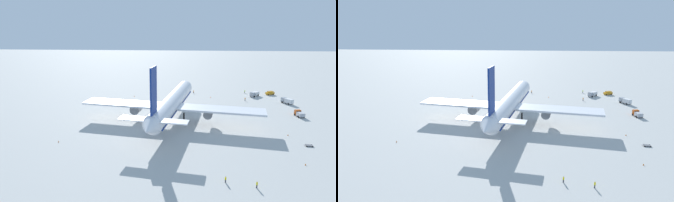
% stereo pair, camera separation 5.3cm
% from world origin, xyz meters
% --- Properties ---
extents(ground_plane, '(600.00, 600.00, 0.00)m').
position_xyz_m(ground_plane, '(0.00, 0.00, 0.00)').
color(ground_plane, '#B2B2AD').
extents(airliner, '(68.18, 71.45, 25.44)m').
position_xyz_m(airliner, '(-1.27, 0.28, 7.45)').
color(airliner, white).
rests_on(airliner, ground).
extents(service_truck_0, '(5.16, 3.26, 2.40)m').
position_xyz_m(service_truck_0, '(8.49, -52.75, 1.25)').
color(service_truck_0, '#BF4C14').
rests_on(service_truck_0, ground).
extents(service_truck_1, '(6.37, 4.93, 2.58)m').
position_xyz_m(service_truck_1, '(28.87, -54.17, 1.48)').
color(service_truck_1, '#999EA5').
rests_on(service_truck_1, ground).
extents(service_truck_2, '(5.83, 5.73, 2.49)m').
position_xyz_m(service_truck_2, '(42.77, -41.54, 1.38)').
color(service_truck_2, '#999EA5').
rests_on(service_truck_2, ground).
extents(service_van, '(3.32, 4.99, 1.97)m').
position_xyz_m(service_van, '(46.93, -50.72, 1.03)').
color(service_van, orange).
rests_on(service_van, ground).
extents(baggage_cart_0, '(1.78, 2.94, 0.40)m').
position_xyz_m(baggage_cart_0, '(-22.84, -44.84, 0.26)').
color(baggage_cart_0, '#595B60').
rests_on(baggage_cart_0, ground).
extents(ground_worker_0, '(0.44, 0.44, 1.64)m').
position_xyz_m(ground_worker_0, '(-46.97, -15.53, 0.83)').
color(ground_worker_0, '#3F3F47').
rests_on(ground_worker_0, ground).
extents(ground_worker_1, '(0.53, 0.53, 1.66)m').
position_xyz_m(ground_worker_1, '(47.71, -9.40, 0.84)').
color(ground_worker_1, black).
rests_on(ground_worker_1, ground).
extents(ground_worker_2, '(0.57, 0.57, 1.69)m').
position_xyz_m(ground_worker_2, '(-49.08, -22.67, 0.86)').
color(ground_worker_2, '#3F3F47').
rests_on(ground_worker_2, ground).
extents(ground_worker_3, '(0.54, 0.54, 1.76)m').
position_xyz_m(ground_worker_3, '(32.92, -34.82, 0.90)').
color(ground_worker_3, black).
rests_on(ground_worker_3, ground).
extents(ground_worker_5, '(0.55, 0.55, 1.77)m').
position_xyz_m(ground_worker_5, '(49.88, -37.73, 0.90)').
color(ground_worker_5, '#3F3F47').
rests_on(ground_worker_5, ground).
extents(traffic_cone_0, '(0.36, 0.36, 0.55)m').
position_xyz_m(traffic_cone_0, '(-36.31, -38.75, 0.28)').
color(traffic_cone_0, orange).
rests_on(traffic_cone_0, ground).
extents(traffic_cone_1, '(0.36, 0.36, 0.55)m').
position_xyz_m(traffic_cone_1, '(-13.86, -41.10, 0.28)').
color(traffic_cone_1, orange).
rests_on(traffic_cone_1, ground).
extents(traffic_cone_2, '(0.36, 0.36, 0.55)m').
position_xyz_m(traffic_cone_2, '(-24.89, 36.27, 0.28)').
color(traffic_cone_2, orange).
rests_on(traffic_cone_2, ground).
extents(traffic_cone_3, '(0.36, 0.36, 0.55)m').
position_xyz_m(traffic_cone_3, '(38.13, 22.13, 0.28)').
color(traffic_cone_3, orange).
rests_on(traffic_cone_3, ground).
extents(traffic_cone_4, '(0.36, 0.36, 0.55)m').
position_xyz_m(traffic_cone_4, '(38.57, -18.04, 0.28)').
color(traffic_cone_4, orange).
rests_on(traffic_cone_4, ground).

